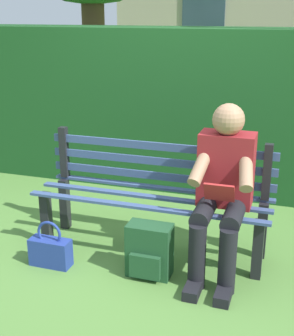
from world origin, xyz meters
name	(u,v)px	position (x,y,z in m)	size (l,w,h in m)	color
ground	(151,250)	(0.00, 0.00, 0.00)	(60.00, 60.00, 0.00)	#517F38
park_bench	(154,192)	(0.00, -0.08, 0.45)	(1.79, 0.47, 0.87)	black
person_seated	(223,186)	(-0.55, 0.10, 0.63)	(0.44, 0.73, 1.18)	maroon
hedge_backdrop	(170,104)	(0.30, -1.59, 0.84)	(6.51, 0.84, 1.71)	#19471E
backpack	(149,251)	(-0.10, 0.35, 0.19)	(0.31, 0.24, 0.38)	#1E4728
handbag	(50,251)	(0.62, 0.45, 0.12)	(0.30, 0.12, 0.35)	navy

